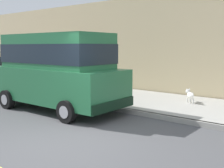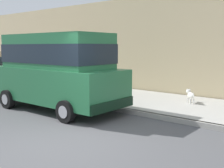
% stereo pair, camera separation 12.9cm
% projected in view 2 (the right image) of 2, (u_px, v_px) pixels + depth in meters
% --- Properties ---
extents(ground_plane, '(80.00, 80.00, 0.00)m').
position_uv_depth(ground_plane, '(64.00, 144.00, 6.19)').
color(ground_plane, '#4C4C4F').
extents(curb, '(0.16, 64.00, 0.14)m').
position_uv_depth(curb, '(145.00, 114.00, 8.61)').
color(curb, gray).
rests_on(curb, ground).
extents(sidewalk, '(3.60, 64.00, 0.14)m').
position_uv_depth(sidewalk, '(173.00, 105.00, 9.98)').
color(sidewalk, '#A8A59E').
rests_on(sidewalk, ground).
extents(car_green_van, '(2.19, 4.93, 2.52)m').
position_uv_depth(car_green_van, '(57.00, 68.00, 9.39)').
color(car_green_van, '#23663D').
rests_on(car_green_van, ground).
extents(dog_white, '(0.60, 0.54, 0.49)m').
position_uv_depth(dog_white, '(190.00, 95.00, 9.95)').
color(dog_white, white).
rests_on(dog_white, sidewalk).
extents(building_facade, '(0.50, 20.00, 4.34)m').
position_uv_depth(building_facade, '(86.00, 46.00, 15.37)').
color(building_facade, tan).
rests_on(building_facade, ground).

